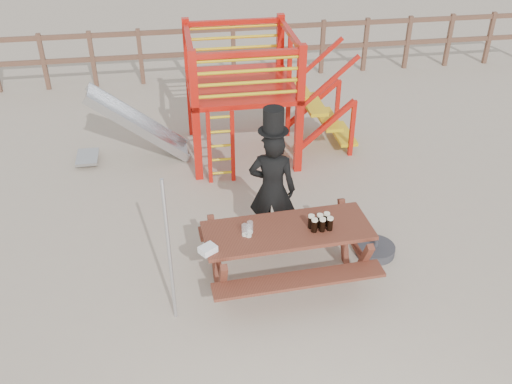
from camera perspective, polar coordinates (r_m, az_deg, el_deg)
name	(u,v)px	position (r m, az deg, el deg)	size (l,w,h in m)	color
ground	(267,292)	(6.98, 1.13, -10.00)	(60.00, 60.00, 0.00)	tan
back_fence	(210,47)	(12.73, -4.59, 14.26)	(15.09, 0.09, 1.20)	brown
playground_fort	(237,93)	(9.43, -1.95, 9.82)	(4.71, 1.84, 2.10)	red
picnic_table	(287,248)	(6.87, 3.11, -5.60)	(2.04, 1.47, 0.77)	brown
man_with_hat	(272,187)	(7.25, 1.64, 0.54)	(0.69, 0.55, 1.96)	black
metal_pole	(169,253)	(6.15, -8.66, -6.07)	(0.04, 0.04, 1.84)	#B2B2B7
parasol_base	(375,250)	(7.67, 11.81, -5.65)	(0.52, 0.52, 0.22)	#323236
paper_bag	(208,249)	(6.34, -4.84, -5.74)	(0.18, 0.14, 0.08)	white
stout_pints	(321,222)	(6.69, 6.49, -3.04)	(0.28, 0.18, 0.17)	black
empty_glasses	(248,230)	(6.55, -0.83, -3.81)	(0.14, 0.14, 0.15)	silver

